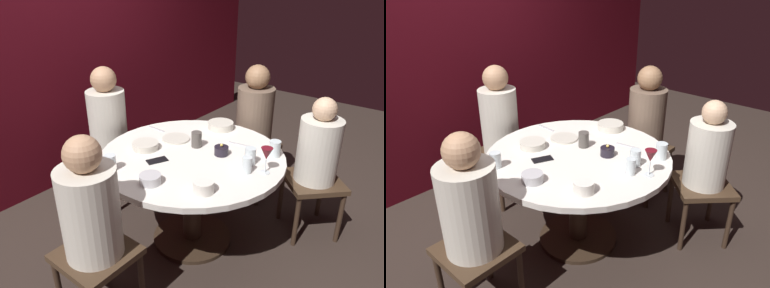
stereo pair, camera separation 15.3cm
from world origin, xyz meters
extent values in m
plane|color=#2D231E|center=(0.00, 0.00, 0.00)|extent=(8.00, 8.00, 0.00)
cube|color=maroon|center=(0.00, 1.57, 1.30)|extent=(6.00, 0.10, 2.60)
cylinder|color=silver|center=(0.00, 0.00, 0.71)|extent=(1.30, 1.30, 0.04)
cylinder|color=#332319|center=(0.00, 0.00, 0.35)|extent=(0.14, 0.14, 0.69)
cylinder|color=#2D2116|center=(0.00, 0.00, 0.01)|extent=(0.60, 0.60, 0.03)
cube|color=#3F2D1E|center=(-0.87, 0.00, 0.45)|extent=(0.40, 0.40, 0.04)
cylinder|color=beige|center=(-0.87, 0.00, 0.73)|extent=(0.32, 0.32, 0.53)
sphere|color=tan|center=(-0.87, 0.00, 1.09)|extent=(0.20, 0.20, 0.20)
cylinder|color=#332319|center=(-0.70, -0.17, 0.21)|extent=(0.04, 0.04, 0.43)
cylinder|color=#332319|center=(-1.04, 0.17, 0.21)|extent=(0.04, 0.04, 0.43)
cylinder|color=#332319|center=(-0.70, 0.17, 0.21)|extent=(0.04, 0.04, 0.43)
cube|color=#3F2D1E|center=(0.00, 0.89, 0.45)|extent=(0.40, 0.40, 0.04)
cylinder|color=beige|center=(0.00, 0.89, 0.75)|extent=(0.31, 0.31, 0.56)
sphere|color=tan|center=(0.00, 0.89, 1.12)|extent=(0.21, 0.21, 0.21)
cylinder|color=#332319|center=(-0.17, 1.06, 0.21)|extent=(0.04, 0.04, 0.43)
cylinder|color=#332319|center=(-0.17, 0.72, 0.21)|extent=(0.04, 0.04, 0.43)
cylinder|color=#332319|center=(0.17, 1.06, 0.21)|extent=(0.04, 0.04, 0.43)
cylinder|color=#332319|center=(0.17, 0.72, 0.21)|extent=(0.04, 0.04, 0.43)
cube|color=#3F2D1E|center=(0.88, 0.00, 0.45)|extent=(0.40, 0.40, 0.04)
cylinder|color=brown|center=(0.88, 0.00, 0.74)|extent=(0.31, 0.31, 0.54)
sphere|color=#8C6647|center=(0.88, 0.00, 1.10)|extent=(0.21, 0.21, 0.21)
cylinder|color=#332319|center=(1.05, 0.17, 0.21)|extent=(0.04, 0.04, 0.43)
cylinder|color=#332319|center=(0.71, 0.17, 0.21)|extent=(0.04, 0.04, 0.43)
cylinder|color=#332319|center=(1.05, -0.17, 0.21)|extent=(0.04, 0.04, 0.43)
cylinder|color=#332319|center=(0.71, -0.17, 0.21)|extent=(0.04, 0.04, 0.43)
cube|color=#3F2D1E|center=(0.66, -0.66, 0.45)|extent=(0.57, 0.57, 0.04)
cylinder|color=beige|center=(0.66, -0.66, 0.71)|extent=(0.43, 0.43, 0.48)
sphere|color=tan|center=(0.66, -0.66, 1.03)|extent=(0.17, 0.17, 0.17)
cylinder|color=#332319|center=(0.90, -0.66, 0.21)|extent=(0.04, 0.04, 0.43)
cylinder|color=#332319|center=(0.66, -0.42, 0.21)|extent=(0.04, 0.04, 0.43)
cylinder|color=#332319|center=(0.66, -0.90, 0.21)|extent=(0.04, 0.04, 0.43)
cylinder|color=#332319|center=(0.42, -0.66, 0.21)|extent=(0.04, 0.04, 0.43)
cylinder|color=black|center=(0.12, -0.16, 0.77)|extent=(0.10, 0.10, 0.06)
sphere|color=#F9D159|center=(0.12, -0.16, 0.81)|extent=(0.02, 0.02, 0.02)
cylinder|color=silver|center=(0.08, -0.53, 0.74)|extent=(0.06, 0.06, 0.01)
cylinder|color=silver|center=(0.08, -0.53, 0.79)|extent=(0.01, 0.01, 0.09)
cone|color=maroon|center=(0.08, -0.53, 0.87)|extent=(0.08, 0.08, 0.08)
cylinder|color=beige|center=(0.12, 0.25, 0.74)|extent=(0.21, 0.21, 0.01)
cube|color=black|center=(-0.22, 0.12, 0.74)|extent=(0.16, 0.12, 0.01)
cylinder|color=#B7B7BC|center=(-0.46, -0.04, 0.76)|extent=(0.13, 0.13, 0.06)
cylinder|color=silver|center=(-0.34, -0.35, 0.77)|extent=(0.13, 0.13, 0.07)
cylinder|color=beige|center=(0.51, 0.10, 0.76)|extent=(0.21, 0.21, 0.06)
cylinder|color=beige|center=(-0.14, 0.32, 0.76)|extent=(0.19, 0.19, 0.05)
cylinder|color=silver|center=(0.33, -0.46, 0.79)|extent=(0.08, 0.08, 0.11)
cylinder|color=silver|center=(0.13, -0.39, 0.79)|extent=(0.07, 0.07, 0.12)
cylinder|color=silver|center=(0.02, -0.43, 0.79)|extent=(0.06, 0.06, 0.11)
cylinder|color=#4C4742|center=(0.12, 0.05, 0.79)|extent=(0.08, 0.08, 0.11)
cylinder|color=silver|center=(-0.50, 0.27, 0.79)|extent=(0.07, 0.07, 0.11)
cube|color=#B7B7BC|center=(0.17, 0.51, 0.74)|extent=(0.02, 0.18, 0.01)
cube|color=#B7B7BC|center=(0.34, -0.18, 0.74)|extent=(0.05, 0.18, 0.01)
camera|label=1|loc=(-1.81, -1.42, 1.91)|focal=34.48mm
camera|label=2|loc=(-1.71, -1.54, 1.91)|focal=34.48mm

